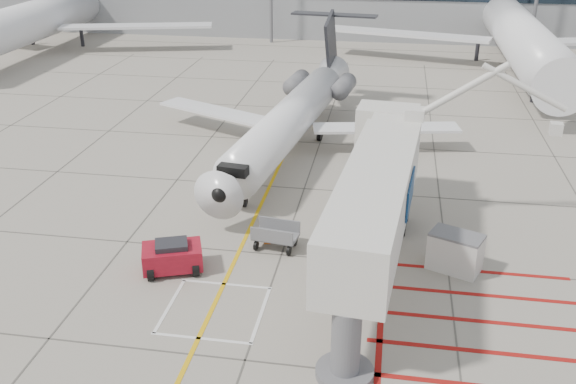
# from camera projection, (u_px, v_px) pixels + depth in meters

# --- Properties ---
(ground_plane) EXTENTS (260.00, 260.00, 0.00)m
(ground_plane) POSITION_uv_depth(u_px,v_px,m) (265.00, 301.00, 27.89)
(ground_plane) COLOR gray
(ground_plane) RESTS_ON ground
(regional_jet) EXTENTS (26.53, 31.72, 7.60)m
(regional_jet) POSITION_uv_depth(u_px,v_px,m) (280.00, 108.00, 40.75)
(regional_jet) COLOR white
(regional_jet) RESTS_ON ground_plane
(jet_bridge) EXTENTS (10.53, 19.34, 7.43)m
(jet_bridge) POSITION_uv_depth(u_px,v_px,m) (374.00, 210.00, 27.58)
(jet_bridge) COLOR silver
(jet_bridge) RESTS_ON ground_plane
(pushback_tug) EXTENTS (3.15, 2.54, 1.59)m
(pushback_tug) POSITION_uv_depth(u_px,v_px,m) (172.00, 256.00, 29.86)
(pushback_tug) COLOR maroon
(pushback_tug) RESTS_ON ground_plane
(baggage_cart) EXTENTS (2.34, 1.66, 1.37)m
(baggage_cart) POSITION_uv_depth(u_px,v_px,m) (276.00, 236.00, 31.86)
(baggage_cart) COLOR slate
(baggage_cart) RESTS_ON ground_plane
(ground_power_unit) EXTENTS (2.70, 2.19, 1.86)m
(ground_power_unit) POSITION_uv_depth(u_px,v_px,m) (455.00, 252.00, 29.89)
(ground_power_unit) COLOR beige
(ground_power_unit) RESTS_ON ground_plane
(cone_nose) EXTENTS (0.34, 0.34, 0.47)m
(cone_nose) POSITION_uv_depth(u_px,v_px,m) (280.00, 222.00, 34.21)
(cone_nose) COLOR #DF570B
(cone_nose) RESTS_ON ground_plane
(cone_side) EXTENTS (0.36, 0.36, 0.50)m
(cone_side) POSITION_uv_depth(u_px,v_px,m) (268.00, 238.00, 32.52)
(cone_side) COLOR orange
(cone_side) RESTS_ON ground_plane
(bg_aircraft_c) EXTENTS (38.78, 43.08, 12.93)m
(bg_aircraft_c) POSITION_uv_depth(u_px,v_px,m) (519.00, 2.00, 63.93)
(bg_aircraft_c) COLOR silver
(bg_aircraft_c) RESTS_ON ground_plane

